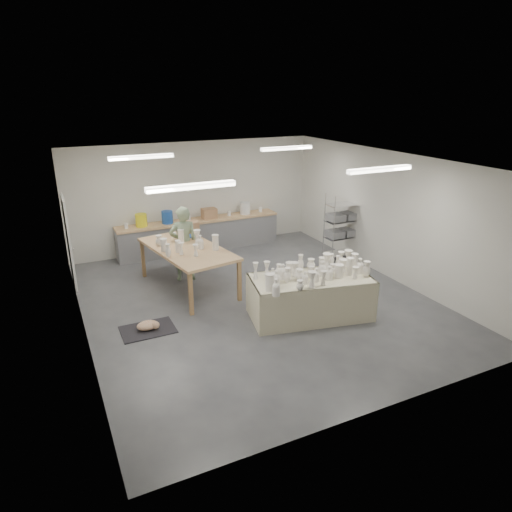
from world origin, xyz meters
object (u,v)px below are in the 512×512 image
drying_table (311,295)px  potter (184,244)px  work_table (187,247)px  red_stool (182,264)px

drying_table → potter: potter is taller
work_table → potter: bearing=73.5°
work_table → red_stool: (0.05, 0.71, -0.66)m
red_stool → work_table: bearing=-94.2°
drying_table → potter: 3.40m
red_stool → drying_table: bearing=-61.8°
work_table → red_stool: size_ratio=6.47×
work_table → red_stool: bearing=76.0°
drying_table → potter: size_ratio=1.42×
potter → red_stool: potter is taller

